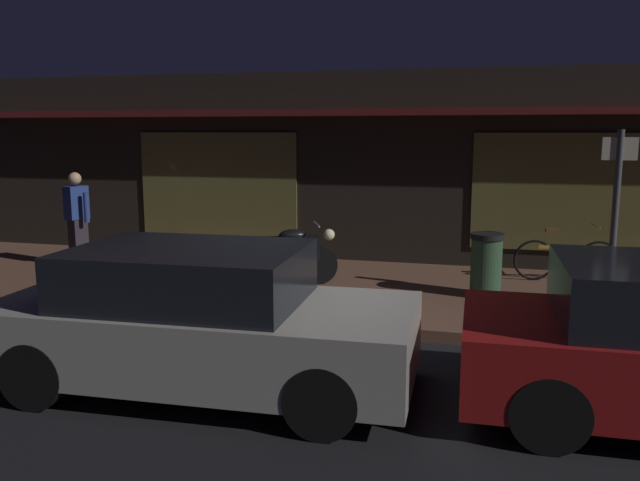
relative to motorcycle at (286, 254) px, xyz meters
name	(u,v)px	position (x,y,z in m)	size (l,w,h in m)	color
ground_plane	(305,361)	(1.12, -2.80, -0.65)	(60.00, 60.00, 0.00)	black
sidewalk_slab	(359,291)	(1.12, 0.20, -0.57)	(18.00, 4.00, 0.15)	brown
storefront_building	(393,167)	(1.12, 3.59, 1.16)	(18.00, 3.30, 3.60)	black
motorcycle	(286,254)	(0.00, 0.00, 0.00)	(1.60, 0.87, 0.97)	black
bicycle_parked	(566,259)	(4.26, 1.43, -0.14)	(1.64, 0.44, 0.91)	black
person_photographer	(77,217)	(-3.98, 0.41, 0.38)	(0.61, 0.43, 1.67)	#28232D
sign_post	(615,208)	(4.66, -0.12, 0.86)	(0.44, 0.09, 2.40)	#47474C
trash_bin	(486,265)	(3.02, 0.07, -0.03)	(0.48, 0.48, 0.93)	#2D4C33
parked_car_near	(200,320)	(0.34, -3.79, 0.06)	(4.17, 1.92, 1.42)	black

